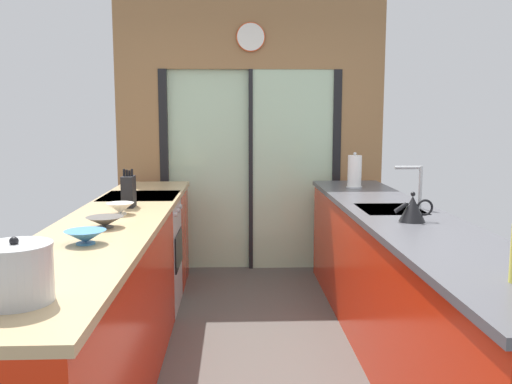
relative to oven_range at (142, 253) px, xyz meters
The scene contains 13 objects.
ground_plane 1.21m from the oven_range, 35.58° to the right, with size 5.04×7.60×0.02m, color #4C4742.
back_wall_unit 1.81m from the oven_range, 51.68° to the left, with size 2.64×0.12×2.70m.
left_counter_run 1.12m from the oven_range, 90.08° to the right, with size 0.62×3.80×0.92m.
right_counter_run 2.05m from the oven_range, 27.56° to the right, with size 0.62×3.80×0.92m.
sink_faucet 2.19m from the oven_range, 19.58° to the right, with size 0.19×0.02×0.29m.
oven_range is the anchor object (origin of this frame).
mixing_bowl_near 1.73m from the oven_range, 89.36° to the right, with size 0.20×0.20×0.07m.
mixing_bowl_mid 1.35m from the oven_range, 89.16° to the right, with size 0.21×0.21×0.06m.
mixing_bowl_far 0.98m from the oven_range, 88.74° to the right, with size 0.17×0.17×0.07m.
knife_block 0.80m from the oven_range, 88.10° to the right, with size 0.08×0.14×0.26m.
stock_pot 2.56m from the oven_range, 89.58° to the right, with size 0.24×0.24×0.22m.
kettle 2.20m from the oven_range, 32.60° to the right, with size 0.23×0.16×0.18m.
paper_towel_roll 1.94m from the oven_range, 12.97° to the left, with size 0.14×0.14×0.31m.
Camera 1 is at (-0.16, -3.02, 1.53)m, focal length 37.99 mm.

